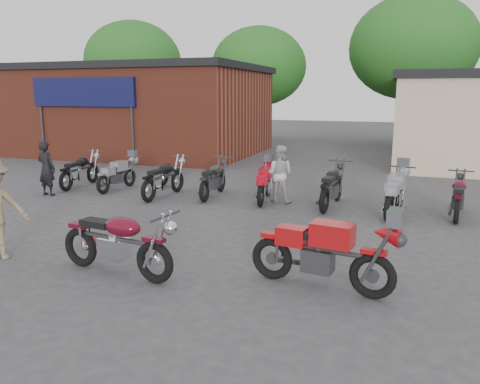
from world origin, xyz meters
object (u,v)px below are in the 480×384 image
(sportbike, at_px, (323,249))
(person_dark, at_px, (46,168))
(row_bike_3, at_px, (213,177))
(row_bike_0, at_px, (80,169))
(vintage_motorcycle, at_px, (117,238))
(row_bike_6, at_px, (395,191))
(row_bike_1, at_px, (117,173))
(row_bike_5, at_px, (332,184))
(row_bike_4, at_px, (265,181))
(person_light, at_px, (279,174))
(helmet, at_px, (92,242))
(row_bike_2, at_px, (164,176))
(row_bike_7, at_px, (459,194))

(sportbike, height_order, person_dark, person_dark)
(person_dark, xyz_separation_m, row_bike_3, (4.66, 1.46, -0.22))
(row_bike_0, height_order, row_bike_3, row_bike_0)
(vintage_motorcycle, distance_m, row_bike_6, 7.03)
(vintage_motorcycle, relative_size, row_bike_3, 1.09)
(row_bike_1, bearing_deg, vintage_motorcycle, -142.97)
(row_bike_1, relative_size, row_bike_5, 0.85)
(sportbike, height_order, row_bike_3, sportbike)
(row_bike_3, xyz_separation_m, row_bike_4, (1.56, -0.06, -0.03))
(row_bike_3, bearing_deg, row_bike_4, -95.70)
(person_light, height_order, row_bike_6, person_light)
(row_bike_3, height_order, row_bike_6, row_bike_6)
(sportbike, relative_size, helmet, 8.37)
(person_light, relative_size, row_bike_6, 0.76)
(row_bike_6, bearing_deg, row_bike_2, 98.85)
(row_bike_3, height_order, row_bike_7, row_bike_3)
(row_bike_3, bearing_deg, row_bike_1, 87.89)
(row_bike_0, xyz_separation_m, row_bike_3, (4.60, 0.04, -0.00))
(sportbike, bearing_deg, row_bike_5, 105.91)
(vintage_motorcycle, bearing_deg, row_bike_3, 106.04)
(person_dark, height_order, row_bike_7, person_dark)
(row_bike_6, xyz_separation_m, row_bike_7, (1.45, 0.29, -0.04))
(row_bike_4, bearing_deg, row_bike_5, -99.67)
(row_bike_6, bearing_deg, row_bike_7, -70.24)
(vintage_motorcycle, distance_m, person_light, 6.14)
(row_bike_0, bearing_deg, row_bike_2, -102.01)
(vintage_motorcycle, xyz_separation_m, row_bike_4, (0.74, 6.03, -0.09))
(sportbike, bearing_deg, vintage_motorcycle, -161.66)
(helmet, xyz_separation_m, row_bike_5, (3.90, 4.94, 0.50))
(row_bike_7, bearing_deg, sportbike, 162.61)
(person_dark, relative_size, person_light, 1.02)
(sportbike, bearing_deg, row_bike_2, 145.99)
(person_dark, xyz_separation_m, row_bike_1, (1.47, 1.38, -0.28))
(person_dark, bearing_deg, person_light, -163.85)
(helmet, bearing_deg, row_bike_3, 84.72)
(person_light, distance_m, row_bike_4, 0.48)
(vintage_motorcycle, bearing_deg, row_bike_6, 61.69)
(row_bike_1, bearing_deg, row_bike_7, -87.11)
(row_bike_1, distance_m, row_bike_5, 6.62)
(person_dark, xyz_separation_m, person_light, (6.63, 1.40, -0.02))
(row_bike_0, xyz_separation_m, row_bike_5, (8.02, -0.07, 0.04))
(helmet, bearing_deg, row_bike_7, 35.26)
(row_bike_5, relative_size, row_bike_6, 1.03)
(row_bike_2, bearing_deg, row_bike_4, -77.27)
(row_bike_0, distance_m, row_bike_7, 11.06)
(person_light, bearing_deg, person_dark, 12.80)
(row_bike_4, bearing_deg, vintage_motorcycle, 165.06)
(person_dark, distance_m, row_bike_0, 1.44)
(vintage_motorcycle, bearing_deg, sportbike, 17.77)
(sportbike, xyz_separation_m, row_bike_3, (-4.09, 5.54, -0.06))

